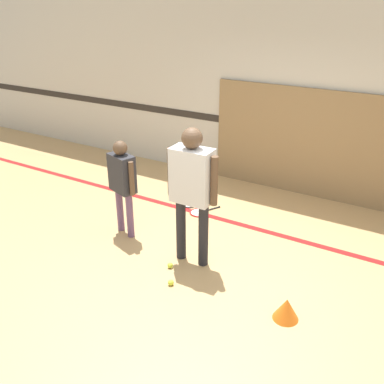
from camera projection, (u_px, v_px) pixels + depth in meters
ground_plane at (209, 264)px, 5.17m from camera, size 16.00×16.00×0.00m
wall_back at (292, 93)px, 6.56m from camera, size 16.00×0.07×3.20m
wall_panel at (311, 144)px, 6.64m from camera, size 3.21×0.05×1.71m
floor_stripe at (246, 226)px, 6.02m from camera, size 14.40×0.10×0.01m
person_instructor at (192, 183)px, 4.81m from camera, size 0.64×0.27×1.68m
person_student_left at (122, 178)px, 5.51m from camera, size 0.48×0.30×1.31m
racket_spare_on_floor at (200, 212)px, 6.38m from camera, size 0.38×0.53×0.03m
racket_second_spare at (190, 203)px, 6.65m from camera, size 0.51×0.44×0.03m
tennis_ball_near_instructor at (170, 265)px, 5.09m from camera, size 0.07×0.07×0.07m
tennis_ball_by_spare_racket at (191, 204)px, 6.60m from camera, size 0.07×0.07×0.07m
tennis_ball_stray_left at (171, 283)px, 4.78m from camera, size 0.07×0.07×0.07m
training_cone at (286, 309)px, 4.25m from camera, size 0.26×0.26×0.24m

